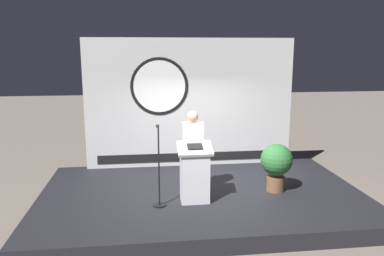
{
  "coord_description": "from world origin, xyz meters",
  "views": [
    {
      "loc": [
        -1.11,
        -7.26,
        3.1
      ],
      "look_at": [
        -0.21,
        -0.08,
        1.62
      ],
      "focal_mm": 36.04,
      "sensor_mm": 36.0,
      "label": 1
    }
  ],
  "objects_px": {
    "speaker_person": "(193,151)",
    "potted_plant": "(276,163)",
    "microphone_stand": "(159,178)",
    "podium": "(195,174)"
  },
  "relations": [
    {
      "from": "podium",
      "to": "microphone_stand",
      "type": "distance_m",
      "value": 0.68
    },
    {
      "from": "podium",
      "to": "microphone_stand",
      "type": "relative_size",
      "value": 0.76
    },
    {
      "from": "speaker_person",
      "to": "potted_plant",
      "type": "relative_size",
      "value": 1.69
    },
    {
      "from": "speaker_person",
      "to": "microphone_stand",
      "type": "bearing_deg",
      "value": -139.67
    },
    {
      "from": "speaker_person",
      "to": "potted_plant",
      "type": "distance_m",
      "value": 1.69
    },
    {
      "from": "podium",
      "to": "speaker_person",
      "type": "distance_m",
      "value": 0.57
    },
    {
      "from": "microphone_stand",
      "to": "potted_plant",
      "type": "height_order",
      "value": "microphone_stand"
    },
    {
      "from": "podium",
      "to": "potted_plant",
      "type": "xyz_separation_m",
      "value": [
        1.69,
        0.33,
        0.05
      ]
    },
    {
      "from": "speaker_person",
      "to": "potted_plant",
      "type": "height_order",
      "value": "speaker_person"
    },
    {
      "from": "microphone_stand",
      "to": "podium",
      "type": "bearing_deg",
      "value": 9.19
    }
  ]
}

